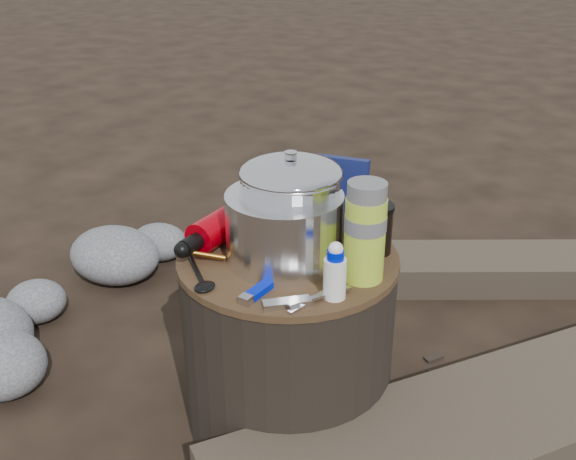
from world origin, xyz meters
The scene contains 16 objects.
ground centered at (0.00, 0.00, 0.00)m, with size 60.00×60.00×0.00m, color black.
stump centered at (0.00, 0.00, 0.21)m, with size 0.46×0.46×0.42m, color black.
rock_ring centered at (-0.67, 0.12, 0.09)m, with size 0.40×0.87×0.17m, color slate, non-canonical shape.
log_small centered at (0.38, 0.97, 0.05)m, with size 0.21×1.15×0.10m, color #41372B.
foil_windscreen centered at (0.00, -0.02, 0.49)m, with size 0.24×0.24×0.14m, color silver.
camping_pot centered at (-0.01, 0.03, 0.52)m, with size 0.21×0.21×0.21m, color silver.
fuel_bottle centered at (-0.16, 0.01, 0.46)m, with size 0.07×0.29×0.07m, color #B8000C, non-canonical shape.
thermos centered at (0.17, 0.00, 0.52)m, with size 0.08×0.08×0.20m, color #B9D834.
travel_mug centered at (0.14, 0.11, 0.47)m, with size 0.07×0.07×0.10m, color black.
stuff_sack centered at (-0.10, 0.16, 0.48)m, with size 0.17×0.14×0.12m, color yellow.
food_pouch centered at (0.01, 0.19, 0.50)m, with size 0.12×0.03×0.16m, color #11184F.
lighter centered at (0.04, -0.15, 0.43)m, with size 0.02×0.09×0.02m, color #0014CD.
multitool centered at (0.10, -0.16, 0.43)m, with size 0.02×0.09×0.01m, color #BCBCC2.
pot_grabber centered at (0.13, -0.12, 0.43)m, with size 0.03×0.13×0.01m, color #BCBCC2, non-canonical shape.
spork centered at (-0.11, -0.16, 0.43)m, with size 0.03×0.14×0.01m, color black, non-canonical shape.
squeeze_bottle centered at (0.16, -0.09, 0.47)m, with size 0.04×0.04×0.10m, color white.
Camera 1 is at (0.68, -1.05, 1.09)m, focal length 42.82 mm.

